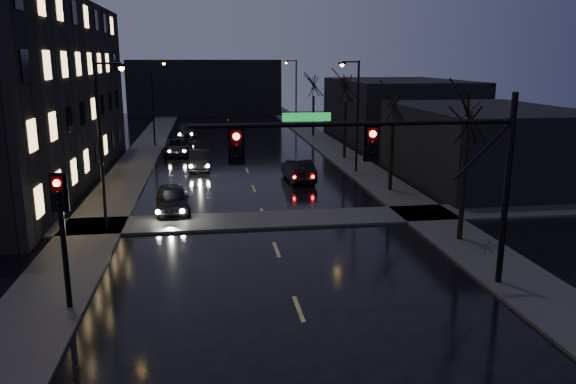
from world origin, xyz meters
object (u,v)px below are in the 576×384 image
object	(u,v)px
oncoming_car_b	(200,160)
oncoming_car_c	(178,147)
lead_car	(298,170)
oncoming_car_d	(186,131)
oncoming_car_a	(172,199)

from	to	relation	value
oncoming_car_b	oncoming_car_c	distance (m)	7.17
lead_car	oncoming_car_d	bearing A→B (deg)	-73.90
oncoming_car_b	oncoming_car_a	bearing A→B (deg)	-94.36
oncoming_car_b	oncoming_car_c	world-z (taller)	oncoming_car_b
lead_car	oncoming_car_a	bearing A→B (deg)	37.90
oncoming_car_b	lead_car	world-z (taller)	lead_car
oncoming_car_a	oncoming_car_b	size ratio (longest dim) A/B	1.03
lead_car	oncoming_car_b	bearing A→B (deg)	-40.89
oncoming_car_d	lead_car	distance (m)	24.42
oncoming_car_d	lead_car	xyz separation A→B (m)	(8.25, -22.99, 0.06)
oncoming_car_c	oncoming_car_d	size ratio (longest dim) A/B	1.05
oncoming_car_b	oncoming_car_c	xyz separation A→B (m)	(-1.91, 6.91, -0.01)
oncoming_car_a	lead_car	bearing A→B (deg)	36.83
oncoming_car_a	oncoming_car_d	xyz separation A→B (m)	(-0.24, 30.09, -0.06)
oncoming_car_b	lead_car	bearing A→B (deg)	-35.38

